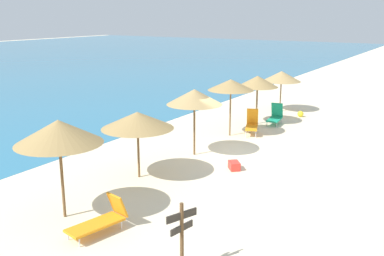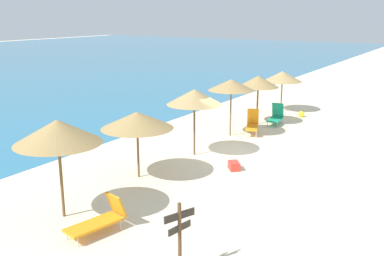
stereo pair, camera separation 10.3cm
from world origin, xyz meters
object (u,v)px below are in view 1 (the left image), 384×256
beach_umbrella_3 (231,85)px  lounge_chair_2 (275,116)px  lounge_chair_1 (252,124)px  cooler_box (234,166)px  beach_umbrella_5 (281,76)px  lounge_chair_0 (101,219)px  beach_umbrella_4 (258,82)px  beach_umbrella_1 (137,120)px  beach_umbrella_0 (59,132)px  beach_umbrella_2 (194,97)px  wooden_signpost (182,231)px  beach_ball (300,114)px

beach_umbrella_3 → lounge_chair_2: (3.45, -1.01, -2.09)m
lounge_chair_1 → cooler_box: (-5.24, -1.63, -0.37)m
beach_umbrella_5 → lounge_chair_0: (-17.56, -1.54, -1.78)m
beach_umbrella_4 → beach_umbrella_5: size_ratio=1.06×
beach_umbrella_1 → beach_umbrella_4: size_ratio=0.99×
beach_umbrella_3 → lounge_chair_0: bearing=-171.7°
beach_umbrella_0 → beach_umbrella_2: size_ratio=1.05×
beach_umbrella_3 → lounge_chair_1: size_ratio=1.93×
wooden_signpost → beach_ball: wooden_signpost is taller
beach_umbrella_2 → beach_ball: 9.80m
beach_umbrella_5 → wooden_signpost: (-17.99, -4.46, -1.14)m
beach_umbrella_1 → cooler_box: 4.18m
lounge_chair_1 → cooler_box: size_ratio=2.57×
beach_ball → cooler_box: size_ratio=0.62×
beach_umbrella_0 → lounge_chair_1: size_ratio=2.04×
lounge_chair_1 → beach_umbrella_5: bearing=-104.0°
beach_umbrella_2 → beach_ball: beach_umbrella_2 is taller
beach_umbrella_3 → lounge_chair_0: size_ratio=1.56×
beach_umbrella_3 → beach_umbrella_0: bearing=179.9°
beach_umbrella_2 → wooden_signpost: bearing=-150.4°
beach_umbrella_3 → lounge_chair_1: 2.32m
lounge_chair_0 → lounge_chair_1: 11.77m
beach_umbrella_5 → beach_ball: (-0.86, -1.59, -1.99)m
beach_umbrella_0 → beach_umbrella_2: (7.15, -0.14, -0.10)m
beach_umbrella_1 → lounge_chair_2: size_ratio=1.89×
beach_umbrella_1 → lounge_chair_1: beach_umbrella_1 is taller
beach_umbrella_4 → lounge_chair_2: bearing=-60.0°
beach_umbrella_2 → lounge_chair_0: beach_umbrella_2 is taller
beach_umbrella_1 → wooden_signpost: 6.52m
beach_ball → lounge_chair_2: bearing=165.1°
beach_umbrella_4 → beach_ball: size_ratio=7.51×
beach_umbrella_1 → beach_ball: (12.77, -1.85, -1.98)m
beach_umbrella_1 → cooler_box: (2.58, -2.62, -2.00)m
beach_umbrella_5 → lounge_chair_0: size_ratio=1.38×
beach_umbrella_0 → lounge_chair_0: bearing=-95.3°
beach_umbrella_3 → wooden_signpost: size_ratio=1.64×
beach_umbrella_1 → beach_umbrella_3: 6.95m
beach_umbrella_1 → beach_umbrella_3: beach_umbrella_3 is taller
lounge_chair_1 → lounge_chair_0: bearing=72.8°
beach_umbrella_2 → lounge_chair_2: (7.02, -0.89, -2.07)m
beach_umbrella_4 → beach_umbrella_5: bearing=1.0°
beach_ball → cooler_box: (-10.19, -0.77, -0.02)m
beach_umbrella_3 → beach_umbrella_4: 2.95m
lounge_chair_0 → cooler_box: (6.51, -0.82, -0.22)m
beach_umbrella_2 → lounge_chair_1: 4.91m
beach_umbrella_1 → lounge_chair_2: (10.39, -1.22, -1.73)m
beach_umbrella_3 → beach_umbrella_5: size_ratio=1.13×
beach_umbrella_0 → beach_umbrella_5: (17.41, -0.07, -0.44)m
beach_umbrella_3 → beach_umbrella_5: bearing=-0.4°
beach_umbrella_0 → beach_ball: (16.55, -1.66, -2.43)m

